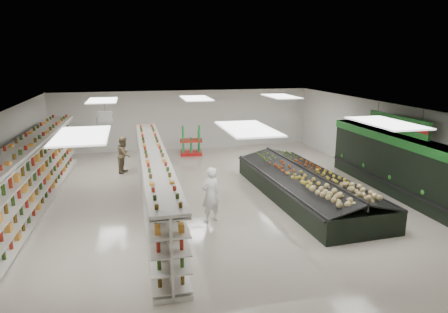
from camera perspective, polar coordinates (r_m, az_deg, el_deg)
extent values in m
plane|color=beige|center=(14.74, -1.26, -5.53)|extent=(16.00, 16.00, 0.00)
cube|color=white|center=(14.01, -1.33, 6.91)|extent=(14.00, 16.00, 0.02)
cube|color=silver|center=(22.04, -5.64, 5.23)|extent=(14.00, 0.02, 3.20)
cube|color=silver|center=(7.11, 12.66, -14.20)|extent=(14.00, 0.02, 3.20)
cube|color=silver|center=(14.59, -29.28, -1.00)|extent=(0.02, 16.00, 3.20)
cube|color=silver|center=(17.13, 22.28, 1.74)|extent=(0.02, 16.00, 3.20)
cube|color=black|center=(15.80, 23.88, -1.24)|extent=(0.80, 8.00, 2.20)
cube|color=#1B6821|center=(15.59, 24.16, 2.12)|extent=(0.85, 8.00, 0.30)
cube|color=black|center=(15.80, 22.96, -3.23)|extent=(0.55, 7.80, 0.15)
cube|color=silver|center=(15.66, 23.53, -0.40)|extent=(0.45, 7.70, 0.03)
cube|color=silver|center=(15.59, 23.64, 0.67)|extent=(0.45, 7.70, 0.03)
cube|color=white|center=(11.84, -17.54, 2.76)|extent=(0.50, 0.06, 0.40)
cube|color=#B71415|center=(11.84, -17.54, 2.76)|extent=(0.52, 0.02, 0.12)
cylinder|color=black|center=(11.79, -17.65, 4.19)|extent=(0.01, 0.01, 0.50)
cube|color=white|center=(15.78, -16.57, 5.48)|extent=(0.50, 0.06, 0.40)
cube|color=#B71415|center=(15.78, -16.57, 5.48)|extent=(0.52, 0.02, 0.12)
cylinder|color=black|center=(15.74, -16.65, 6.56)|extent=(0.01, 0.01, 0.50)
cube|color=#1B6821|center=(15.32, 23.55, 4.28)|extent=(0.10, 3.20, 0.60)
cube|color=#B71415|center=(15.29, 23.37, 4.28)|extent=(0.03, 3.20, 0.18)
cylinder|color=black|center=(14.34, 26.53, 5.01)|extent=(0.01, 0.01, 0.50)
cylinder|color=black|center=(16.24, 21.18, 6.42)|extent=(0.01, 0.01, 0.50)
cube|color=silver|center=(14.27, -26.04, -7.40)|extent=(1.40, 13.18, 0.13)
cube|color=silver|center=(13.95, -26.49, -3.45)|extent=(0.48, 13.15, 2.19)
cube|color=silver|center=(13.68, -27.00, 1.12)|extent=(1.40, 13.18, 0.09)
cube|color=silver|center=(14.29, -27.08, -6.92)|extent=(0.89, 13.05, 0.03)
cube|color=silver|center=(14.14, -27.29, -5.10)|extent=(0.89, 13.05, 0.03)
cube|color=silver|center=(14.01, -27.51, -3.24)|extent=(0.89, 13.05, 0.03)
cube|color=silver|center=(13.88, -27.73, -1.35)|extent=(0.89, 13.05, 0.03)
cube|color=silver|center=(13.78, -27.95, 0.58)|extent=(0.89, 13.05, 0.03)
cube|color=silver|center=(14.16, -25.10, -6.89)|extent=(0.89, 13.05, 0.03)
cube|color=silver|center=(14.01, -25.30, -5.05)|extent=(0.89, 13.05, 0.03)
cube|color=silver|center=(13.87, -25.51, -3.18)|extent=(0.89, 13.05, 0.03)
cube|color=silver|center=(13.75, -25.72, -1.26)|extent=(0.89, 13.05, 0.03)
cube|color=silver|center=(13.64, -25.93, 0.68)|extent=(0.89, 13.05, 0.03)
cube|color=silver|center=(13.78, -9.78, -6.91)|extent=(0.85, 11.19, 0.11)
cube|color=silver|center=(13.50, -9.93, -3.43)|extent=(0.06, 11.18, 1.86)
cube|color=silver|center=(13.24, -10.11, 0.57)|extent=(0.85, 11.19, 0.07)
cube|color=silver|center=(13.73, -10.70, -6.53)|extent=(0.42, 11.09, 0.03)
cube|color=silver|center=(13.60, -10.77, -4.92)|extent=(0.42, 11.09, 0.03)
cube|color=silver|center=(13.47, -10.85, -3.28)|extent=(0.42, 11.09, 0.03)
cube|color=silver|center=(13.36, -10.93, -1.61)|extent=(0.42, 11.09, 0.03)
cube|color=silver|center=(13.26, -11.01, 0.09)|extent=(0.42, 11.09, 0.03)
cube|color=silver|center=(13.75, -8.90, -6.42)|extent=(0.42, 11.09, 0.03)
cube|color=silver|center=(13.62, -8.97, -4.81)|extent=(0.42, 11.09, 0.03)
cube|color=silver|center=(13.49, -9.03, -3.17)|extent=(0.42, 11.09, 0.03)
cube|color=silver|center=(13.38, -9.10, -1.50)|extent=(0.42, 11.09, 0.03)
cube|color=silver|center=(13.28, -9.17, 0.19)|extent=(0.42, 11.09, 0.03)
cube|color=black|center=(14.64, 11.48, -4.43)|extent=(2.89, 7.47, 0.74)
cube|color=#262626|center=(14.02, 7.12, -3.42)|extent=(0.43, 7.35, 0.06)
cube|color=#262626|center=(15.12, 15.66, -2.55)|extent=(0.43, 7.35, 0.06)
cube|color=black|center=(14.21, 9.23, -2.81)|extent=(1.72, 7.31, 0.38)
cube|color=black|center=(14.81, 13.83, -2.36)|extent=(1.72, 7.31, 0.38)
cube|color=#262626|center=(14.47, 11.59, -2.18)|extent=(0.41, 7.24, 0.26)
cube|color=#B71415|center=(20.78, -4.70, 0.47)|extent=(1.16, 0.85, 0.18)
cube|color=#B42618|center=(20.63, -4.73, 2.31)|extent=(1.22, 0.90, 0.09)
imported|color=white|center=(12.19, -1.94, -5.46)|extent=(0.74, 0.63, 1.73)
imported|color=tan|center=(17.95, -14.07, 0.27)|extent=(0.70, 0.89, 1.60)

